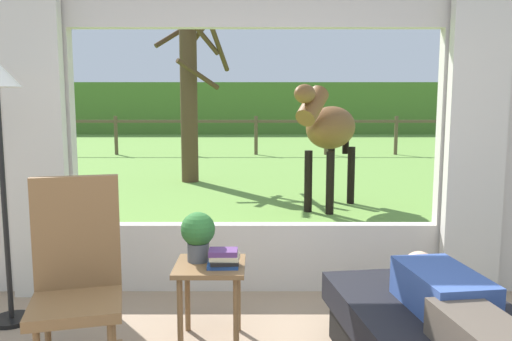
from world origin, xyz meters
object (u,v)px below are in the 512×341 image
object	(u,v)px
potted_plant	(198,233)
rocking_chair	(77,280)
pasture_tree	(191,95)
reclining_person	(456,306)
side_table	(210,278)
book_stack	(224,259)
horse	(329,129)

from	to	relation	value
potted_plant	rocking_chair	bearing A→B (deg)	-145.58
rocking_chair	potted_plant	bearing A→B (deg)	20.14
rocking_chair	pasture_tree	world-z (taller)	pasture_tree
reclining_person	potted_plant	xyz separation A→B (m)	(-1.37, 0.75, 0.18)
side_table	potted_plant	xyz separation A→B (m)	(-0.08, 0.06, 0.28)
potted_plant	book_stack	bearing A→B (deg)	-34.69
side_table	book_stack	xyz separation A→B (m)	(0.09, -0.06, 0.15)
book_stack	pasture_tree	bearing A→B (deg)	98.77
pasture_tree	side_table	bearing A→B (deg)	-81.93
potted_plant	book_stack	size ratio (longest dim) A/B	1.57
reclining_person	rocking_chair	distance (m)	2.03
horse	side_table	bearing A→B (deg)	101.84
horse	pasture_tree	size ratio (longest dim) A/B	0.53
horse	pasture_tree	xyz separation A→B (m)	(-2.25, 2.49, 0.49)
reclining_person	book_stack	world-z (taller)	reclining_person
side_table	pasture_tree	distance (m)	6.76
reclining_person	book_stack	distance (m)	1.36
book_stack	horse	bearing A→B (deg)	73.53
pasture_tree	reclining_person	bearing A→B (deg)	-72.98
rocking_chair	pasture_tree	distance (m)	7.04
rocking_chair	book_stack	distance (m)	0.86
book_stack	horse	size ratio (longest dim) A/B	0.12
rocking_chair	potted_plant	xyz separation A→B (m)	(0.63, 0.43, 0.16)
potted_plant	pasture_tree	xyz separation A→B (m)	(-0.85, 6.52, 0.94)
reclining_person	side_table	xyz separation A→B (m)	(-1.29, 0.69, -0.10)
reclining_person	potted_plant	world-z (taller)	potted_plant
potted_plant	horse	xyz separation A→B (m)	(1.40, 4.03, 0.45)
side_table	pasture_tree	bearing A→B (deg)	98.07
horse	reclining_person	bearing A→B (deg)	119.40
potted_plant	pasture_tree	bearing A→B (deg)	97.45
potted_plant	pasture_tree	size ratio (longest dim) A/B	0.10
rocking_chair	potted_plant	size ratio (longest dim) A/B	3.50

